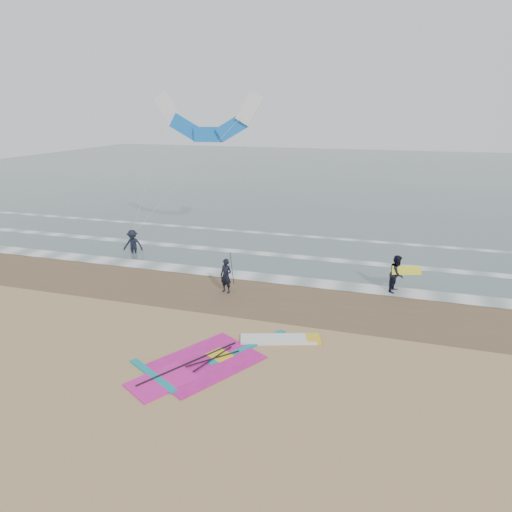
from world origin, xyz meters
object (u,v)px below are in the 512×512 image
(person_standing, at_px, (226,276))
(person_wading, at_px, (133,239))
(person_walking, at_px, (397,274))
(windsurf_rig, at_px, (227,356))
(surf_kite, at_px, (208,122))

(person_standing, relative_size, person_wading, 0.90)
(person_standing, relative_size, person_walking, 0.92)
(person_standing, bearing_deg, windsurf_rig, -54.31)
(windsurf_rig, relative_size, person_walking, 3.40)
(person_standing, bearing_deg, person_wading, 166.58)
(surf_kite, bearing_deg, windsurf_rig, -65.33)
(person_walking, bearing_deg, person_wading, 102.39)
(windsurf_rig, relative_size, surf_kite, 0.76)
(windsurf_rig, xyz_separation_m, person_wading, (-9.31, 9.36, 0.86))
(person_standing, height_order, surf_kite, surf_kite)
(person_walking, relative_size, person_wading, 0.97)
(person_walking, xyz_separation_m, surf_kite, (-10.69, 3.68, 6.53))
(person_walking, distance_m, person_wading, 14.79)
(person_walking, height_order, person_wading, person_wading)
(person_walking, bearing_deg, windsurf_rig, 163.71)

